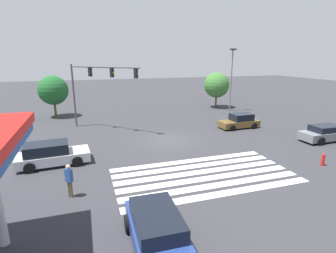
{
  "coord_description": "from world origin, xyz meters",
  "views": [
    {
      "loc": [
        -6.66,
        -20.7,
        7.01
      ],
      "look_at": [
        0.0,
        0.0,
        1.27
      ],
      "focal_mm": 28.0,
      "sensor_mm": 36.0,
      "label": 1
    }
  ],
  "objects_px": {
    "fire_hydrant": "(323,160)",
    "street_light_pole_a": "(232,75)",
    "tree_corner_b": "(53,90)",
    "pedestrian": "(69,179)",
    "tree_corner_a": "(217,85)",
    "car_0": "(239,121)",
    "car_3": "(157,232)",
    "car_1": "(325,133)",
    "car_4": "(52,154)",
    "traffic_signal_mast": "(94,81)"
  },
  "relations": [
    {
      "from": "fire_hydrant",
      "to": "street_light_pole_a",
      "type": "bearing_deg",
      "value": 78.47
    },
    {
      "from": "street_light_pole_a",
      "to": "tree_corner_b",
      "type": "bearing_deg",
      "value": 171.41
    },
    {
      "from": "pedestrian",
      "to": "tree_corner_a",
      "type": "bearing_deg",
      "value": 2.52
    },
    {
      "from": "tree_corner_b",
      "to": "fire_hydrant",
      "type": "xyz_separation_m",
      "value": [
        18.31,
        -21.54,
        -2.81
      ]
    },
    {
      "from": "car_0",
      "to": "street_light_pole_a",
      "type": "xyz_separation_m",
      "value": [
        3.58,
        7.98,
        4.18
      ]
    },
    {
      "from": "car_3",
      "to": "tree_corner_a",
      "type": "distance_m",
      "value": 29.98
    },
    {
      "from": "car_0",
      "to": "pedestrian",
      "type": "distance_m",
      "value": 18.59
    },
    {
      "from": "car_1",
      "to": "pedestrian",
      "type": "height_order",
      "value": "pedestrian"
    },
    {
      "from": "car_0",
      "to": "tree_corner_a",
      "type": "height_order",
      "value": "tree_corner_a"
    },
    {
      "from": "pedestrian",
      "to": "tree_corner_a",
      "type": "relative_size",
      "value": 0.36
    },
    {
      "from": "car_4",
      "to": "tree_corner_b",
      "type": "xyz_separation_m",
      "value": [
        -1.07,
        15.8,
        2.5
      ]
    },
    {
      "from": "street_light_pole_a",
      "to": "fire_hydrant",
      "type": "height_order",
      "value": "street_light_pole_a"
    },
    {
      "from": "traffic_signal_mast",
      "to": "car_3",
      "type": "xyz_separation_m",
      "value": [
        1.16,
        -18.21,
        -4.08
      ]
    },
    {
      "from": "traffic_signal_mast",
      "to": "car_4",
      "type": "xyz_separation_m",
      "value": [
        -3.43,
        -8.24,
        -4.07
      ]
    },
    {
      "from": "street_light_pole_a",
      "to": "fire_hydrant",
      "type": "relative_size",
      "value": 9.44
    },
    {
      "from": "traffic_signal_mast",
      "to": "car_4",
      "type": "relative_size",
      "value": 1.36
    },
    {
      "from": "car_3",
      "to": "tree_corner_b",
      "type": "relative_size",
      "value": 0.93
    },
    {
      "from": "car_3",
      "to": "car_4",
      "type": "distance_m",
      "value": 10.98
    },
    {
      "from": "car_4",
      "to": "tree_corner_a",
      "type": "height_order",
      "value": "tree_corner_a"
    },
    {
      "from": "car_0",
      "to": "tree_corner_a",
      "type": "xyz_separation_m",
      "value": [
        3.04,
        10.88,
        2.55
      ]
    },
    {
      "from": "street_light_pole_a",
      "to": "tree_corner_b",
      "type": "relative_size",
      "value": 1.63
    },
    {
      "from": "traffic_signal_mast",
      "to": "fire_hydrant",
      "type": "bearing_deg",
      "value": -0.37
    },
    {
      "from": "car_4",
      "to": "car_1",
      "type": "bearing_deg",
      "value": -8.53
    },
    {
      "from": "traffic_signal_mast",
      "to": "car_4",
      "type": "bearing_deg",
      "value": -67.63
    },
    {
      "from": "pedestrian",
      "to": "tree_corner_b",
      "type": "xyz_separation_m",
      "value": [
        -2.4,
        20.7,
        2.22
      ]
    },
    {
      "from": "car_3",
      "to": "pedestrian",
      "type": "distance_m",
      "value": 6.04
    },
    {
      "from": "car_4",
      "to": "street_light_pole_a",
      "type": "xyz_separation_m",
      "value": [
        20.95,
        12.47,
        4.12
      ]
    },
    {
      "from": "car_1",
      "to": "car_4",
      "type": "relative_size",
      "value": 0.95
    },
    {
      "from": "car_0",
      "to": "tree_corner_b",
      "type": "distance_m",
      "value": 21.78
    },
    {
      "from": "tree_corner_a",
      "to": "traffic_signal_mast",
      "type": "bearing_deg",
      "value": -157.19
    },
    {
      "from": "car_1",
      "to": "tree_corner_b",
      "type": "bearing_deg",
      "value": 143.06
    },
    {
      "from": "car_3",
      "to": "tree_corner_b",
      "type": "distance_m",
      "value": 26.5
    },
    {
      "from": "car_0",
      "to": "car_1",
      "type": "bearing_deg",
      "value": 125.39
    },
    {
      "from": "car_3",
      "to": "car_1",
      "type": "bearing_deg",
      "value": 117.34
    },
    {
      "from": "car_0",
      "to": "pedestrian",
      "type": "bearing_deg",
      "value": 28.57
    },
    {
      "from": "traffic_signal_mast",
      "to": "street_light_pole_a",
      "type": "distance_m",
      "value": 18.02
    },
    {
      "from": "car_0",
      "to": "tree_corner_b",
      "type": "relative_size",
      "value": 0.83
    },
    {
      "from": "car_0",
      "to": "car_3",
      "type": "relative_size",
      "value": 0.9
    },
    {
      "from": "car_4",
      "to": "street_light_pole_a",
      "type": "distance_m",
      "value": 24.73
    },
    {
      "from": "tree_corner_b",
      "to": "fire_hydrant",
      "type": "height_order",
      "value": "tree_corner_b"
    },
    {
      "from": "car_3",
      "to": "tree_corner_a",
      "type": "xyz_separation_m",
      "value": [
        15.82,
        25.35,
        2.49
      ]
    },
    {
      "from": "car_3",
      "to": "car_4",
      "type": "relative_size",
      "value": 0.98
    },
    {
      "from": "car_3",
      "to": "street_light_pole_a",
      "type": "bearing_deg",
      "value": 145.56
    },
    {
      "from": "car_1",
      "to": "fire_hydrant",
      "type": "height_order",
      "value": "car_1"
    },
    {
      "from": "car_3",
      "to": "fire_hydrant",
      "type": "height_order",
      "value": "car_3"
    },
    {
      "from": "fire_hydrant",
      "to": "car_0",
      "type": "bearing_deg",
      "value": 89.25
    },
    {
      "from": "car_1",
      "to": "tree_corner_a",
      "type": "distance_m",
      "value": 17.24
    },
    {
      "from": "street_light_pole_a",
      "to": "car_3",
      "type": "bearing_deg",
      "value": -126.09
    },
    {
      "from": "car_0",
      "to": "street_light_pole_a",
      "type": "height_order",
      "value": "street_light_pole_a"
    },
    {
      "from": "pedestrian",
      "to": "tree_corner_a",
      "type": "xyz_separation_m",
      "value": [
        19.08,
        20.28,
        2.21
      ]
    }
  ]
}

